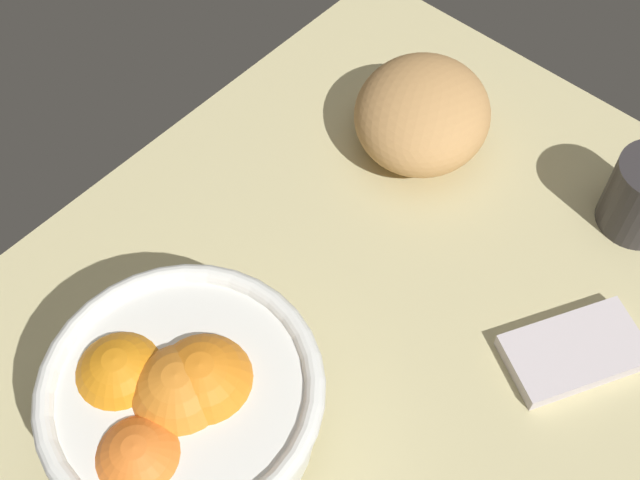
{
  "coord_description": "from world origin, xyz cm",
  "views": [
    {
      "loc": [
        31.07,
        22.22,
        63.65
      ],
      "look_at": [
        1.31,
        -4.39,
        5.0
      ],
      "focal_mm": 45.8,
      "sensor_mm": 36.0,
      "label": 1
    }
  ],
  "objects": [
    {
      "name": "ground_plane",
      "position": [
        0.0,
        0.0,
        -1.5
      ],
      "size": [
        69.64,
        55.55,
        3.0
      ],
      "primitive_type": "cube",
      "color": "#CABD87"
    },
    {
      "name": "fruit_bowl",
      "position": [
        20.04,
        -1.63,
        6.47
      ],
      "size": [
        21.15,
        21.15,
        11.41
      ],
      "color": "white",
      "rests_on": "ground"
    },
    {
      "name": "bread_loaf",
      "position": [
        -17.14,
        -7.32,
        4.15
      ],
      "size": [
        19.42,
        18.67,
        8.29
      ],
      "primitive_type": "ellipsoid",
      "rotation": [
        0.0,
        0.0,
        0.45
      ],
      "color": "tan",
      "rests_on": "ground"
    },
    {
      "name": "napkin_folded",
      "position": [
        -6.77,
        17.58,
        0.75
      ],
      "size": [
        13.52,
        11.46,
        1.49
      ],
      "primitive_type": "cube",
      "rotation": [
        0.0,
        0.0,
        -0.5
      ],
      "color": "silver",
      "rests_on": "ground"
    }
  ]
}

